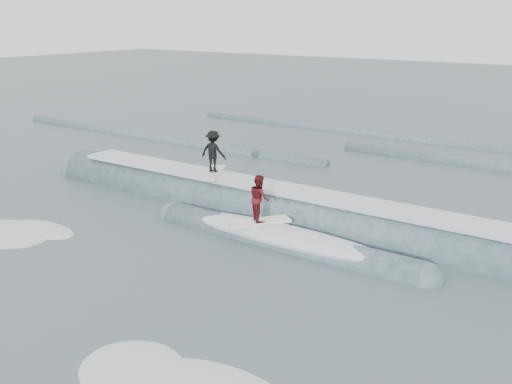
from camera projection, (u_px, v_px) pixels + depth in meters
The scene contains 6 objects.
ground at pixel (131, 286), 15.04m from camera, with size 160.00×160.00×0.00m, color #3D4F59.
breaking_wave at pixel (273, 218), 20.01m from camera, with size 22.31×3.81×2.07m.
surfer_black at pixel (213, 153), 21.31m from camera, with size 1.35×2.04×1.66m.
surfer_red at pixel (259, 202), 17.86m from camera, with size 1.63×1.94×1.59m.
whitewater at pixel (77, 314), 13.67m from camera, with size 14.17×7.98×0.10m.
far_swells at pixel (361, 152), 29.70m from camera, with size 43.17×8.65×0.80m.
Camera 1 is at (10.37, -9.42, 6.85)m, focal length 40.00 mm.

